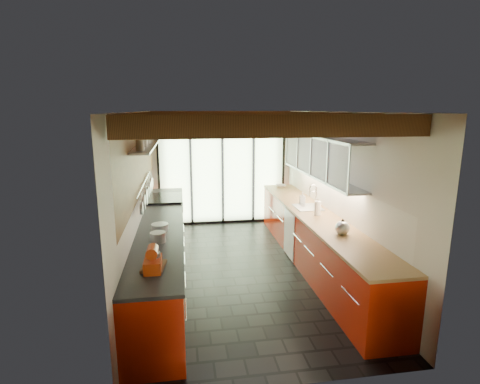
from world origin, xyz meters
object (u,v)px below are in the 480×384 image
at_px(stand_mixer, 153,260).
at_px(soap_bottle, 302,198).
at_px(bowl, 281,186).
at_px(paper_towel, 318,208).
at_px(kettle, 342,227).

bearing_deg(stand_mixer, soap_bottle, 45.49).
xyz_separation_m(soap_bottle, bowl, (0.00, 1.55, -0.08)).
height_order(stand_mixer, paper_towel, stand_mixer).
height_order(kettle, paper_towel, paper_towel).
bearing_deg(paper_towel, bowl, 90.00).
distance_m(stand_mixer, bowl, 4.85).
xyz_separation_m(paper_towel, bowl, (0.00, 2.34, -0.09)).
relative_size(kettle, bowl, 1.29).
bearing_deg(kettle, paper_towel, 90.00).
relative_size(paper_towel, soap_bottle, 1.31).
distance_m(kettle, bowl, 3.32).
bearing_deg(soap_bottle, kettle, -90.00).
xyz_separation_m(stand_mixer, paper_towel, (2.54, 1.79, 0.00)).
bearing_deg(paper_towel, kettle, -90.00).
height_order(paper_towel, soap_bottle, paper_towel).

